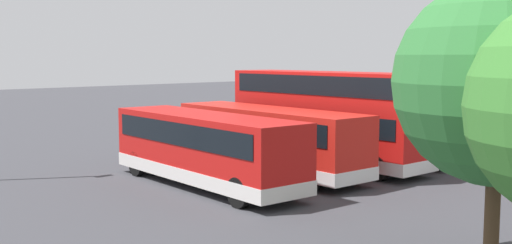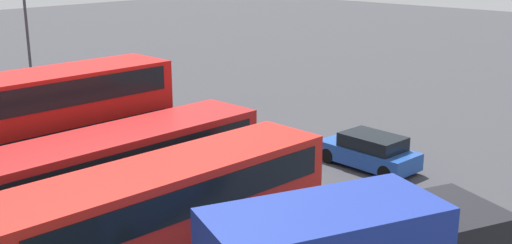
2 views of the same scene
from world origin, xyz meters
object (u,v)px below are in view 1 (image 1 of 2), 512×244
at_px(bus_single_deck_fourth, 268,138).
at_px(car_hatchback_silver, 271,122).
at_px(bus_double_decker_third, 326,115).
at_px(bus_single_deck_fifth, 205,147).
at_px(bus_single_deck_near_end, 404,121).
at_px(box_truck_blue, 444,112).
at_px(bus_single_deck_second, 359,125).

height_order(bus_single_deck_fourth, car_hatchback_silver, bus_single_deck_fourth).
relative_size(bus_single_deck_fourth, car_hatchback_silver, 2.51).
distance_m(bus_double_decker_third, bus_single_deck_fifth, 7.37).
relative_size(bus_single_deck_near_end, bus_double_decker_third, 0.97).
distance_m(bus_single_deck_near_end, box_truck_blue, 5.85).
xyz_separation_m(bus_single_deck_second, bus_single_deck_fifth, (10.84, 0.73, -0.00)).
distance_m(bus_double_decker_third, car_hatchback_silver, 13.30).
xyz_separation_m(bus_single_deck_near_end, bus_single_deck_fifth, (14.54, 0.40, -0.00)).
xyz_separation_m(bus_single_deck_near_end, bus_single_deck_second, (3.69, -0.33, 0.00)).
xyz_separation_m(bus_double_decker_third, bus_single_deck_fifth, (7.32, -0.04, -0.83)).
xyz_separation_m(bus_double_decker_third, bus_single_deck_fourth, (3.50, -0.34, -0.83)).
height_order(bus_single_deck_near_end, box_truck_blue, box_truck_blue).
bearing_deg(bus_single_deck_fourth, bus_single_deck_near_end, -179.42).
distance_m(bus_double_decker_third, bus_single_deck_fourth, 3.62).
bearing_deg(box_truck_blue, bus_single_deck_fourth, 3.47).
distance_m(box_truck_blue, car_hatchback_silver, 11.59).
height_order(bus_single_deck_near_end, car_hatchback_silver, bus_single_deck_near_end).
xyz_separation_m(bus_single_deck_fourth, bus_single_deck_fifth, (3.82, 0.29, -0.00)).
bearing_deg(bus_single_deck_fifth, bus_single_deck_fourth, -175.60).
xyz_separation_m(bus_single_deck_fourth, car_hatchback_silver, (-10.48, -10.85, -0.92)).
height_order(bus_double_decker_third, car_hatchback_silver, bus_double_decker_third).
xyz_separation_m(bus_single_deck_second, car_hatchback_silver, (-3.45, -10.41, -0.92)).
relative_size(bus_single_deck_near_end, bus_single_deck_fifth, 1.02).
bearing_deg(bus_single_deck_near_end, box_truck_blue, -171.25).
distance_m(bus_single_deck_second, car_hatchback_silver, 11.00).
relative_size(bus_single_deck_fifth, box_truck_blue, 1.33).
bearing_deg(box_truck_blue, bus_single_deck_near_end, 8.75).
xyz_separation_m(bus_single_deck_fifth, box_truck_blue, (-20.32, -1.29, 0.09)).
bearing_deg(box_truck_blue, bus_single_deck_fifth, 3.64).
bearing_deg(bus_double_decker_third, bus_single_deck_fifth, -0.35).
height_order(bus_single_deck_near_end, bus_double_decker_third, bus_double_decker_third).
relative_size(bus_double_decker_third, car_hatchback_silver, 2.61).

